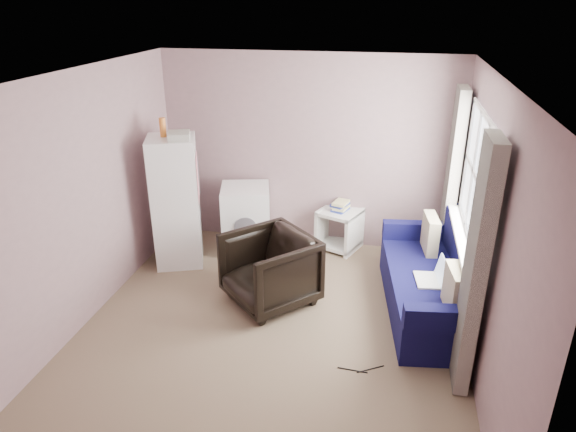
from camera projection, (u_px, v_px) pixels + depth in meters
name	position (u px, v px, depth m)	size (l,w,h in m)	color
room	(272.00, 216.00, 4.71)	(3.84, 4.24, 2.54)	#7D6852
armchair	(270.00, 266.00, 5.51)	(0.84, 0.79, 0.87)	black
fridge	(176.00, 201.00, 6.22)	(0.71, 0.71, 1.83)	white
washing_machine	(246.00, 217.00, 6.68)	(0.74, 0.74, 0.86)	white
side_table	(340.00, 226.00, 6.75)	(0.64, 0.64, 0.67)	white
sofa	(439.00, 285.00, 5.38)	(1.14, 2.06, 0.88)	#0F0F46
window_dressing	(462.00, 216.00, 5.07)	(0.17, 2.62, 2.18)	white
floor_cables	(361.00, 370.00, 4.63)	(0.41, 0.15, 0.01)	black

